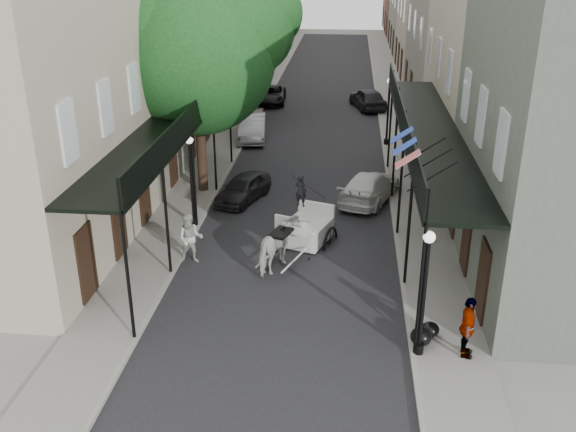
% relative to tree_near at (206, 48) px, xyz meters
% --- Properties ---
extents(ground, '(140.00, 140.00, 0.00)m').
position_rel_tree_near_xyz_m(ground, '(4.20, -10.18, -6.49)').
color(ground, gray).
rests_on(ground, ground).
extents(road, '(8.00, 90.00, 0.01)m').
position_rel_tree_near_xyz_m(road, '(4.20, 9.82, -6.48)').
color(road, black).
rests_on(road, ground).
extents(sidewalk_left, '(2.20, 90.00, 0.12)m').
position_rel_tree_near_xyz_m(sidewalk_left, '(-0.80, 9.82, -6.43)').
color(sidewalk_left, gray).
rests_on(sidewalk_left, ground).
extents(sidewalk_right, '(2.20, 90.00, 0.12)m').
position_rel_tree_near_xyz_m(sidewalk_right, '(9.20, 9.82, -6.43)').
color(sidewalk_right, gray).
rests_on(sidewalk_right, ground).
extents(building_row_left, '(5.00, 80.00, 10.50)m').
position_rel_tree_near_xyz_m(building_row_left, '(-4.40, 19.82, -1.24)').
color(building_row_left, '#A89F87').
rests_on(building_row_left, ground).
extents(building_row_right, '(5.00, 80.00, 10.50)m').
position_rel_tree_near_xyz_m(building_row_right, '(12.80, 19.82, -1.24)').
color(building_row_right, slate).
rests_on(building_row_right, ground).
extents(gallery_left, '(2.20, 18.05, 4.88)m').
position_rel_tree_near_xyz_m(gallery_left, '(-0.59, -3.20, -2.44)').
color(gallery_left, black).
rests_on(gallery_left, sidewalk_left).
extents(gallery_right, '(2.20, 18.05, 4.88)m').
position_rel_tree_near_xyz_m(gallery_right, '(8.99, -3.20, -2.44)').
color(gallery_right, black).
rests_on(gallery_right, sidewalk_right).
extents(tree_near, '(7.31, 6.80, 9.63)m').
position_rel_tree_near_xyz_m(tree_near, '(0.00, 0.00, 0.00)').
color(tree_near, '#382619').
rests_on(tree_near, sidewalk_left).
extents(tree_far, '(6.45, 6.00, 8.61)m').
position_rel_tree_near_xyz_m(tree_far, '(-0.05, 14.00, -0.65)').
color(tree_far, '#382619').
rests_on(tree_far, sidewalk_left).
extents(lamppost_right_near, '(0.32, 0.32, 3.71)m').
position_rel_tree_near_xyz_m(lamppost_right_near, '(8.30, -12.18, -4.44)').
color(lamppost_right_near, black).
rests_on(lamppost_right_near, sidewalk_right).
extents(lamppost_left, '(0.32, 0.32, 3.71)m').
position_rel_tree_near_xyz_m(lamppost_left, '(0.10, -4.18, -4.44)').
color(lamppost_left, black).
rests_on(lamppost_left, sidewalk_left).
extents(lamppost_right_far, '(0.32, 0.32, 3.71)m').
position_rel_tree_near_xyz_m(lamppost_right_far, '(8.30, 7.82, -4.44)').
color(lamppost_right_far, black).
rests_on(lamppost_right_far, sidewalk_right).
extents(horse, '(1.61, 2.30, 1.77)m').
position_rel_tree_near_xyz_m(horse, '(3.91, -7.36, -5.60)').
color(horse, beige).
rests_on(horse, ground).
extents(carriage, '(2.40, 2.96, 2.97)m').
position_rel_tree_near_xyz_m(carriage, '(4.84, -4.76, -5.34)').
color(carriage, black).
rests_on(carriage, ground).
extents(pedestrian_walking, '(1.00, 0.83, 1.86)m').
position_rel_tree_near_xyz_m(pedestrian_walking, '(0.70, -7.18, -5.56)').
color(pedestrian_walking, '#AFB0A6').
rests_on(pedestrian_walking, ground).
extents(pedestrian_sidewalk_left, '(1.40, 1.34, 1.90)m').
position_rel_tree_near_xyz_m(pedestrian_sidewalk_left, '(-1.56, 10.71, -5.42)').
color(pedestrian_sidewalk_left, gray).
rests_on(pedestrian_sidewalk_left, sidewalk_left).
extents(pedestrian_sidewalk_right, '(0.60, 1.12, 1.81)m').
position_rel_tree_near_xyz_m(pedestrian_sidewalk_right, '(9.55, -12.18, -5.46)').
color(pedestrian_sidewalk_right, gray).
rests_on(pedestrian_sidewalk_right, sidewalk_right).
extents(car_left_near, '(2.45, 3.72, 1.18)m').
position_rel_tree_near_xyz_m(car_left_near, '(1.60, -1.08, -5.90)').
color(car_left_near, black).
rests_on(car_left_near, ground).
extents(car_left_mid, '(1.98, 4.42, 1.41)m').
position_rel_tree_near_xyz_m(car_left_mid, '(0.60, 8.46, -5.78)').
color(car_left_mid, '#9D9DA2').
rests_on(car_left_mid, ground).
extents(car_left_far, '(2.18, 4.38, 1.19)m').
position_rel_tree_near_xyz_m(car_left_far, '(0.60, 17.57, -5.89)').
color(car_left_far, black).
rests_on(car_left_far, ground).
extents(car_right_near, '(3.16, 4.77, 1.28)m').
position_rel_tree_near_xyz_m(car_right_near, '(7.16, -0.56, -5.85)').
color(car_right_near, silver).
rests_on(car_right_near, ground).
extents(car_right_far, '(2.83, 4.54, 1.44)m').
position_rel_tree_near_xyz_m(car_right_far, '(7.41, 16.59, -5.77)').
color(car_right_far, black).
rests_on(car_right_far, ground).
extents(trash_bags, '(0.87, 1.02, 0.52)m').
position_rel_tree_near_xyz_m(trash_bags, '(8.51, -11.58, -6.13)').
color(trash_bags, black).
rests_on(trash_bags, sidewalk_right).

